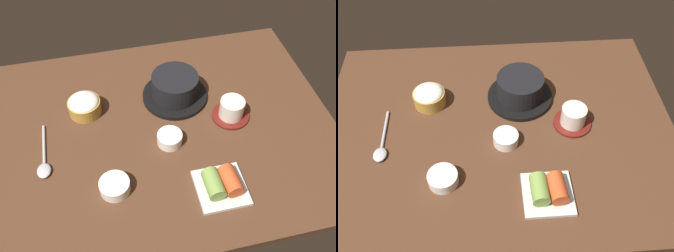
% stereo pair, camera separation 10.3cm
% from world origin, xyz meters
% --- Properties ---
extents(dining_table, '(1.00, 0.76, 0.02)m').
position_xyz_m(dining_table, '(0.00, 0.00, 0.01)').
color(dining_table, '#4C2D1C').
rests_on(dining_table, ground).
extents(stone_pot, '(0.19, 0.19, 0.08)m').
position_xyz_m(stone_pot, '(0.07, 0.11, 0.06)').
color(stone_pot, black).
rests_on(stone_pot, dining_table).
extents(rice_bowl, '(0.09, 0.09, 0.06)m').
position_xyz_m(rice_bowl, '(-0.20, 0.11, 0.05)').
color(rice_bowl, '#B78C38').
rests_on(rice_bowl, dining_table).
extents(tea_cup_with_saucer, '(0.11, 0.11, 0.06)m').
position_xyz_m(tea_cup_with_saucer, '(0.21, 0.00, 0.05)').
color(tea_cup_with_saucer, maroon).
rests_on(tea_cup_with_saucer, dining_table).
extents(banchan_cup_center, '(0.07, 0.07, 0.03)m').
position_xyz_m(banchan_cup_center, '(0.02, -0.05, 0.04)').
color(banchan_cup_center, white).
rests_on(banchan_cup_center, dining_table).
extents(kimchi_plate, '(0.12, 0.12, 0.05)m').
position_xyz_m(kimchi_plate, '(0.11, -0.23, 0.04)').
color(kimchi_plate, silver).
rests_on(kimchi_plate, dining_table).
extents(side_bowl_near, '(0.08, 0.08, 0.03)m').
position_xyz_m(side_bowl_near, '(-0.15, -0.17, 0.04)').
color(side_bowl_near, white).
rests_on(side_bowl_near, dining_table).
extents(spoon, '(0.04, 0.18, 0.01)m').
position_xyz_m(spoon, '(-0.32, -0.05, 0.03)').
color(spoon, '#B7B7BC').
rests_on(spoon, dining_table).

